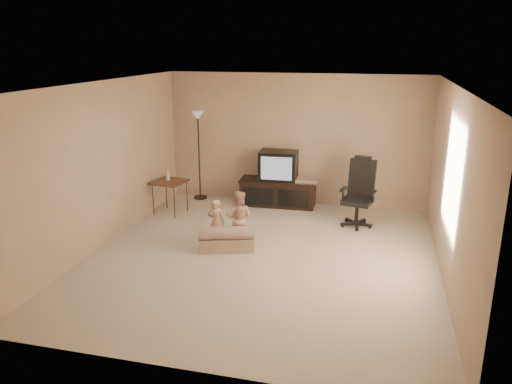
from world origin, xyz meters
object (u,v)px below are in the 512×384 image
at_px(floor_lamp, 198,136).
at_px(toddler_left, 216,222).
at_px(side_table, 169,182).
at_px(child_sofa, 226,239).
at_px(office_chair, 358,201).
at_px(toddler_right, 239,218).
at_px(tv_stand, 278,183).

relative_size(floor_lamp, toddler_left, 2.32).
distance_m(side_table, child_sofa, 2.09).
distance_m(side_table, toddler_left, 1.83).
height_order(office_chair, child_sofa, office_chair).
bearing_deg(toddler_left, toddler_right, -156.58).
height_order(floor_lamp, child_sofa, floor_lamp).
distance_m(floor_lamp, child_sofa, 2.94).
bearing_deg(toddler_right, office_chair, -142.37).
xyz_separation_m(side_table, toddler_right, (1.64, -1.14, -0.16)).
distance_m(floor_lamp, toddler_left, 2.68).
height_order(side_table, floor_lamp, floor_lamp).
bearing_deg(tv_stand, toddler_left, -105.48).
distance_m(floor_lamp, toddler_right, 2.72).
xyz_separation_m(floor_lamp, toddler_right, (1.43, -2.15, -0.85)).
relative_size(side_table, child_sofa, 0.90).
bearing_deg(floor_lamp, child_sofa, -61.40).
distance_m(toddler_left, toddler_right, 0.35).
bearing_deg(toddler_right, side_table, -34.54).
relative_size(side_table, toddler_left, 1.10).
bearing_deg(tv_stand, child_sofa, -100.08).
xyz_separation_m(side_table, toddler_left, (1.32, -1.26, -0.22)).
bearing_deg(floor_lamp, toddler_left, -64.06).
distance_m(child_sofa, toddler_left, 0.32).
distance_m(office_chair, floor_lamp, 3.40).
xyz_separation_m(toddler_left, toddler_right, (0.33, 0.12, 0.06)).
height_order(tv_stand, toddler_left, tv_stand).
bearing_deg(child_sofa, toddler_left, 130.99).
height_order(floor_lamp, toddler_left, floor_lamp).
distance_m(office_chair, side_table, 3.41).
xyz_separation_m(floor_lamp, child_sofa, (1.30, -2.39, -1.12)).
bearing_deg(tv_stand, side_table, -154.75).
bearing_deg(child_sofa, toddler_right, 44.29).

